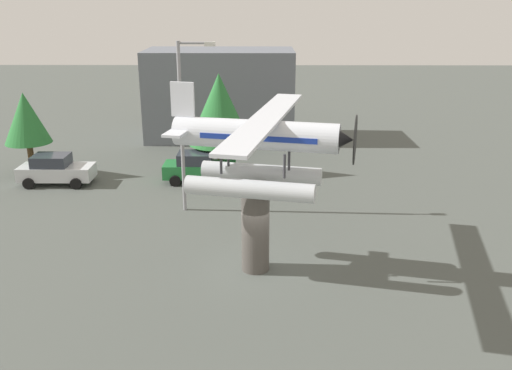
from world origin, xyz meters
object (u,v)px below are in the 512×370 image
display_pedestal (255,230)px  tree_east (219,109)px  tree_west (26,118)px  storefront_building (220,94)px  floatplane_monument (259,147)px  car_near_silver (56,170)px  car_mid_green (199,167)px  streetlight_primary (185,116)px

display_pedestal → tree_east: size_ratio=0.55×
tree_west → storefront_building: bearing=41.8°
floatplane_monument → car_near_silver: (-11.83, 10.60, -4.19)m
tree_west → tree_east: bearing=2.4°
car_mid_green → storefront_building: bearing=87.0°
display_pedestal → storefront_building: storefront_building is taller
display_pedestal → car_near_silver: display_pedestal is taller
display_pedestal → tree_east: 13.15m
car_near_silver → car_mid_green: same height
car_mid_green → tree_west: size_ratio=0.83×
display_pedestal → car_near_silver: bearing=137.9°
car_near_silver → storefront_building: storefront_building is taller
car_near_silver → tree_west: (-2.06, 1.70, 2.65)m
car_near_silver → display_pedestal: bearing=-42.1°
car_mid_green → tree_west: (-10.33, 1.16, 2.65)m
floatplane_monument → streetlight_primary: streetlight_primary is taller
car_mid_green → tree_west: tree_west is taller
display_pedestal → storefront_building: (-2.86, 22.00, 1.64)m
tree_west → streetlight_primary: bearing=-29.3°
tree_west → tree_east: tree_east is taller
tree_west → display_pedestal: bearing=-41.7°
floatplane_monument → car_mid_green: bearing=120.2°
floatplane_monument → car_near_silver: floatplane_monument is taller
car_near_silver → tree_west: bearing=140.5°
streetlight_primary → tree_west: 11.86m
display_pedestal → storefront_building: bearing=97.4°
storefront_building → car_near_silver: bearing=-127.7°
floatplane_monument → tree_west: (-13.89, 12.29, -1.53)m
floatplane_monument → storefront_building: bearing=110.2°
car_mid_green → storefront_building: size_ratio=0.38×
floatplane_monument → car_mid_green: 12.42m
display_pedestal → streetlight_primary: 8.03m
car_mid_green → streetlight_primary: bearing=-90.7°
tree_east → floatplane_monument: bearing=-79.4°
display_pedestal → tree_west: size_ratio=0.67×
floatplane_monument → car_mid_green: size_ratio=2.47×
floatplane_monument → streetlight_primary: bearing=131.4°
tree_east → car_near_silver: bearing=-167.0°
car_near_silver → streetlight_primary: bearing=-26.3°
floatplane_monument → tree_west: floatplane_monument is taller
floatplane_monument → tree_west: 18.61m
tree_east → storefront_building: bearing=93.7°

